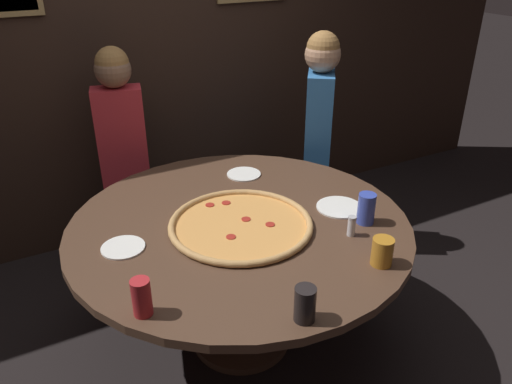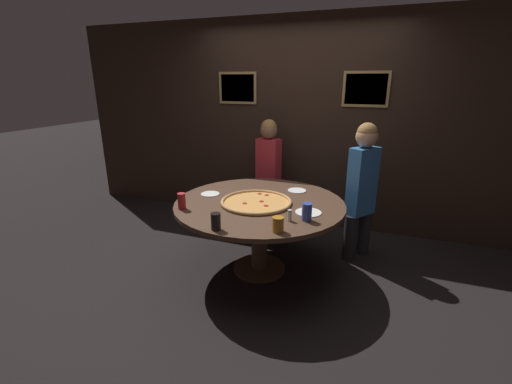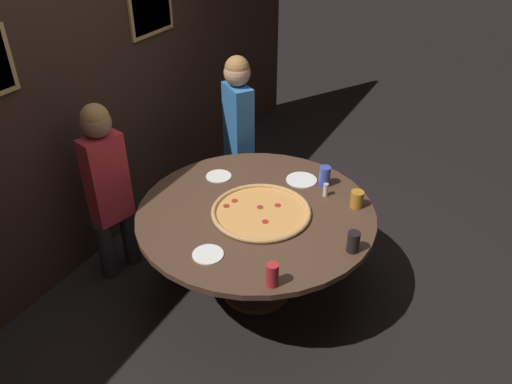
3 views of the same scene
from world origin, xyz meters
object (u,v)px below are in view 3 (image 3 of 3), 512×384
at_px(giant_pizza, 261,212).
at_px(white_plate_left_side, 219,176).
at_px(drink_cup_by_shaker, 357,199).
at_px(condiment_shaker, 326,190).
at_px(white_plate_far_back, 301,180).
at_px(dining_table, 256,225).
at_px(white_plate_right_side, 208,254).
at_px(diner_centre_back, 107,183).
at_px(diner_side_left, 238,128).
at_px(drink_cup_centre_back, 325,176).
at_px(drink_cup_far_right, 272,275).
at_px(drink_cup_beside_pizza, 353,242).

xyz_separation_m(giant_pizza, white_plate_left_side, (0.27, 0.50, -0.01)).
distance_m(drink_cup_by_shaker, condiment_shaker, 0.24).
bearing_deg(white_plate_far_back, dining_table, 166.44).
bearing_deg(dining_table, drink_cup_by_shaker, -58.44).
bearing_deg(dining_table, condiment_shaker, -42.02).
height_order(dining_table, white_plate_far_back, white_plate_far_back).
relative_size(white_plate_right_side, diner_centre_back, 0.14).
relative_size(giant_pizza, diner_side_left, 0.46).
bearing_deg(white_plate_right_side, dining_table, -3.66).
xyz_separation_m(giant_pizza, white_plate_far_back, (0.52, -0.07, -0.01)).
bearing_deg(diner_side_left, white_plate_right_side, -31.41).
bearing_deg(white_plate_left_side, drink_cup_centre_back, -70.47).
xyz_separation_m(dining_table, white_plate_left_side, (0.26, 0.45, 0.13)).
height_order(drink_cup_far_right, drink_cup_centre_back, drink_cup_centre_back).
xyz_separation_m(drink_cup_by_shaker, condiment_shaker, (0.03, 0.24, -0.01)).
bearing_deg(drink_cup_far_right, white_plate_far_back, 15.25).
bearing_deg(drink_cup_far_right, dining_table, 35.11).
bearing_deg(giant_pizza, diner_centre_back, 102.60).
bearing_deg(diner_centre_back, drink_cup_far_right, 91.51).
relative_size(drink_cup_by_shaker, white_plate_right_side, 0.63).
relative_size(dining_table, drink_cup_beside_pizza, 11.96).
bearing_deg(giant_pizza, drink_cup_centre_back, -24.36).
bearing_deg(drink_cup_far_right, diner_centre_back, 77.51).
distance_m(dining_table, white_plate_far_back, 0.53).
height_order(drink_cup_far_right, diner_side_left, diner_side_left).
relative_size(white_plate_left_side, condiment_shaker, 1.98).
xyz_separation_m(drink_cup_centre_back, white_plate_left_side, (-0.26, 0.74, -0.07)).
relative_size(drink_cup_by_shaker, condiment_shaker, 1.23).
height_order(drink_cup_by_shaker, white_plate_right_side, drink_cup_by_shaker).
height_order(white_plate_far_back, diner_side_left, diner_side_left).
height_order(drink_cup_far_right, white_plate_far_back, drink_cup_far_right).
height_order(drink_cup_beside_pizza, white_plate_left_side, drink_cup_beside_pizza).
height_order(drink_cup_far_right, diner_centre_back, diner_centre_back).
distance_m(drink_cup_centre_back, drink_cup_beside_pizza, 0.76).
bearing_deg(drink_cup_by_shaker, white_plate_left_side, 95.76).
bearing_deg(diner_centre_back, white_plate_right_side, 88.72).
relative_size(dining_table, giant_pizza, 2.40).
xyz_separation_m(dining_table, white_plate_far_back, (0.50, -0.12, 0.13)).
bearing_deg(condiment_shaker, diner_side_left, 63.11).
distance_m(giant_pizza, drink_cup_beside_pizza, 0.68).
bearing_deg(white_plate_right_side, drink_cup_far_right, -95.93).
height_order(white_plate_left_side, condiment_shaker, condiment_shaker).
relative_size(white_plate_far_back, white_plate_left_side, 1.19).
bearing_deg(drink_cup_centre_back, giant_pizza, 155.64).
bearing_deg(diner_centre_back, giant_pizza, 116.61).
height_order(drink_cup_centre_back, drink_cup_by_shaker, drink_cup_centre_back).
bearing_deg(dining_table, drink_cup_centre_back, -29.30).
xyz_separation_m(white_plate_far_back, diner_side_left, (0.39, 0.76, 0.08)).
distance_m(white_plate_far_back, white_plate_right_side, 1.06).
xyz_separation_m(drink_cup_far_right, drink_cup_by_shaker, (0.96, -0.17, -0.01)).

